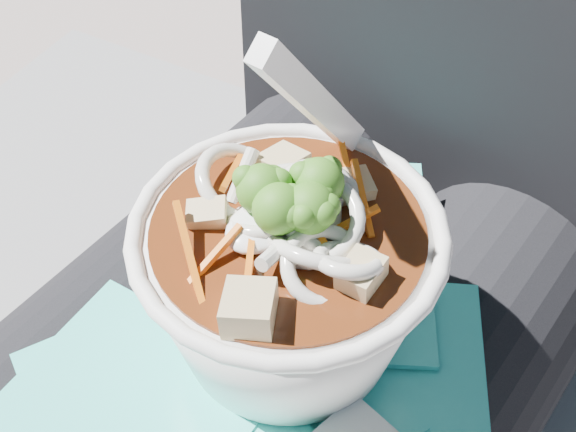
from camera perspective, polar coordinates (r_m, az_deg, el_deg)
The scene contains 4 objects.
lap at distance 0.55m, azimuth -3.89°, elevation -14.39°, with size 0.34×0.48×0.16m.
person_body at distance 0.58m, azimuth 1.82°, elevation -7.13°, with size 0.34×0.94×1.03m.
plastic_bag at distance 0.47m, azimuth -3.84°, elevation -11.70°, with size 0.31×0.41×0.01m.
udon_bowl at distance 0.43m, azimuth 0.06°, elevation -3.89°, with size 0.17×0.17×0.20m.
Camera 1 is at (0.19, -0.19, 1.05)m, focal length 50.00 mm.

